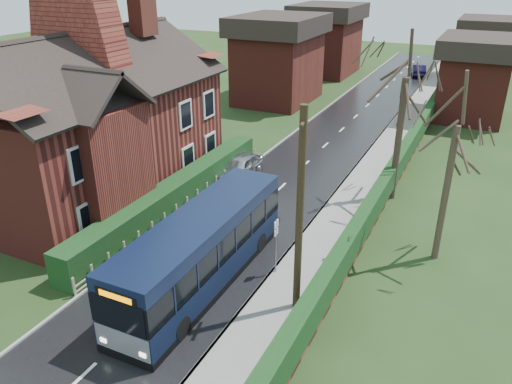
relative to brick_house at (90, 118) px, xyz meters
The scene contains 18 objects.
ground 10.87m from the brick_house, 28.67° to the right, with size 140.00×140.00×0.00m, color #2A401B.
road 11.07m from the brick_house, 30.89° to the left, with size 6.00×100.00×0.02m, color black.
pavement 14.64m from the brick_house, 21.92° to the left, with size 2.50×100.00×0.14m, color slate.
kerb_right 13.59m from the brick_house, 23.91° to the left, with size 0.12×100.00×0.14m, color gray.
kerb_left 8.85m from the brick_house, 42.59° to the left, with size 0.12×100.00×0.10m, color gray.
front_hedge 6.02m from the brick_house, ahead, with size 1.20×16.00×1.60m, color black.
picket_fence 6.83m from the brick_house, ahead, with size 0.10×16.00×0.90m, color tan, non-canonical shape.
right_wall_hedge 15.80m from the brick_house, 19.77° to the left, with size 0.60×50.00×1.80m.
brick_house is the anchor object (origin of this frame).
bus 11.06m from the brick_house, 26.80° to the right, with size 2.30×9.94×3.01m.
car_silver 8.81m from the brick_house, 42.21° to the left, with size 1.65×4.11×1.40m, color #BCBDC1.
car_green 9.68m from the brick_house, 36.93° to the right, with size 1.76×4.33×1.26m, color black.
car_distant 41.96m from the brick_house, 75.12° to the left, with size 1.38×3.95×1.30m, color black.
bus_stop_sign 12.60m from the brick_house, 14.11° to the right, with size 0.08×0.38×2.54m.
telegraph_pole 14.35m from the brick_house, 19.31° to the right, with size 0.32×1.00×7.81m.
tree_right_near 17.89m from the brick_house, ahead, with size 3.99×3.99×8.61m.
tree_right_far 16.35m from the brick_house, 24.06° to the left, with size 4.88×4.88×9.43m.
tree_house_side 9.81m from the brick_house, 106.81° to the left, with size 4.04×4.04×9.18m.
Camera 1 is at (9.98, -14.26, 11.81)m, focal length 35.00 mm.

